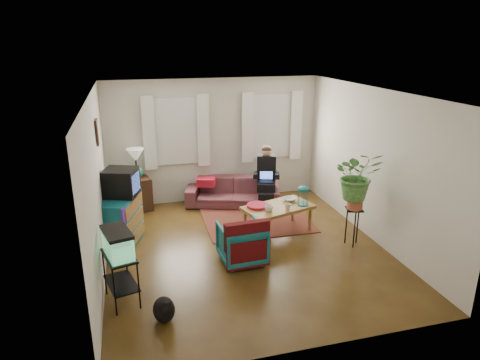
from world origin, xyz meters
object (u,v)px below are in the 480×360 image
object	(u,v)px
sofa	(233,187)
plant_stand	(353,227)
side_table	(138,194)
dresser	(121,221)
armchair	(242,241)
coffee_table	(278,219)
aquarium_stand	(121,279)

from	to	relation	value
sofa	plant_stand	distance (m)	2.78
sofa	side_table	distance (m)	1.95
dresser	plant_stand	distance (m)	3.92
armchair	coffee_table	bearing A→B (deg)	-139.94
armchair	aquarium_stand	bearing A→B (deg)	16.16
sofa	coffee_table	world-z (taller)	sofa
dresser	aquarium_stand	xyz separation A→B (m)	(-0.01, -1.74, -0.08)
coffee_table	armchair	bearing A→B (deg)	-152.87
sofa	armchair	world-z (taller)	sofa
dresser	plant_stand	xyz separation A→B (m)	(3.79, -1.03, -0.10)
coffee_table	sofa	bearing A→B (deg)	90.11
side_table	aquarium_stand	world-z (taller)	aquarium_stand
side_table	aquarium_stand	xyz separation A→B (m)	(-0.35, -3.25, 0.00)
dresser	plant_stand	size ratio (longest dim) A/B	1.44
aquarium_stand	plant_stand	bearing A→B (deg)	-4.17
dresser	coffee_table	size ratio (longest dim) A/B	0.78
aquarium_stand	armchair	size ratio (longest dim) A/B	1.00
aquarium_stand	coffee_table	distance (m)	3.12
sofa	aquarium_stand	distance (m)	3.80
aquarium_stand	dresser	bearing A→B (deg)	74.94
aquarium_stand	plant_stand	xyz separation A→B (m)	(3.80, 0.71, -0.01)
sofa	side_table	world-z (taller)	sofa
side_table	aquarium_stand	bearing A→B (deg)	-96.14
dresser	coffee_table	bearing A→B (deg)	14.63
dresser	aquarium_stand	distance (m)	1.74
sofa	aquarium_stand	bearing A→B (deg)	-108.84
sofa	plant_stand	bearing A→B (deg)	-38.99
coffee_table	plant_stand	xyz separation A→B (m)	(1.06, -0.79, 0.08)
dresser	armchair	distance (m)	2.12
side_table	coffee_table	world-z (taller)	side_table
aquarium_stand	coffee_table	bearing A→B (deg)	13.97
aquarium_stand	armchair	distance (m)	1.94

